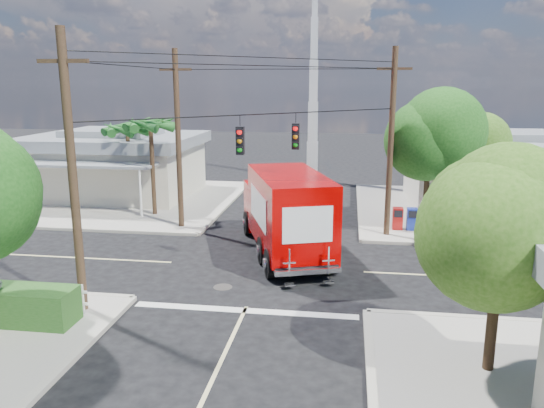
# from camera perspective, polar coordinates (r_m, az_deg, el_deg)

# --- Properties ---
(ground) EXTENTS (120.00, 120.00, 0.00)m
(ground) POSITION_cam_1_polar(r_m,az_deg,el_deg) (21.86, -0.76, -6.80)
(ground) COLOR black
(ground) RESTS_ON ground
(sidewalk_ne) EXTENTS (14.12, 14.12, 0.14)m
(sidewalk_ne) POSITION_cam_1_polar(r_m,az_deg,el_deg) (32.94, 21.45, -0.80)
(sidewalk_ne) COLOR #A09B91
(sidewalk_ne) RESTS_ON ground
(sidewalk_nw) EXTENTS (14.12, 14.12, 0.14)m
(sidewalk_nw) POSITION_cam_1_polar(r_m,az_deg,el_deg) (35.02, -15.72, 0.39)
(sidewalk_nw) COLOR #A09B91
(sidewalk_nw) RESTS_ON ground
(road_markings) EXTENTS (32.00, 32.00, 0.01)m
(road_markings) POSITION_cam_1_polar(r_m,az_deg,el_deg) (20.50, -1.41, -8.15)
(road_markings) COLOR beige
(road_markings) RESTS_ON ground
(building_ne) EXTENTS (11.80, 10.20, 4.50)m
(building_ne) POSITION_cam_1_polar(r_m,az_deg,el_deg) (33.97, 24.02, 3.24)
(building_ne) COLOR white
(building_ne) RESTS_ON sidewalk_ne
(building_nw) EXTENTS (10.80, 10.20, 4.30)m
(building_nw) POSITION_cam_1_polar(r_m,az_deg,el_deg) (36.52, -16.54, 4.27)
(building_nw) COLOR beige
(building_nw) RESTS_ON sidewalk_nw
(radio_tower) EXTENTS (0.80, 0.80, 17.00)m
(radio_tower) POSITION_cam_1_polar(r_m,az_deg,el_deg) (40.45, 4.45, 10.42)
(radio_tower) COLOR silver
(radio_tower) RESTS_ON ground
(tree_ne_front) EXTENTS (4.21, 4.14, 6.66)m
(tree_ne_front) POSITION_cam_1_polar(r_m,az_deg,el_deg) (27.49, 16.65, 6.94)
(tree_ne_front) COLOR #422D1C
(tree_ne_front) RESTS_ON sidewalk_ne
(tree_ne_back) EXTENTS (3.77, 3.66, 5.82)m
(tree_ne_back) POSITION_cam_1_polar(r_m,az_deg,el_deg) (30.18, 20.90, 6.01)
(tree_ne_back) COLOR #422D1C
(tree_ne_back) RESTS_ON sidewalk_ne
(tree_se) EXTENTS (3.67, 3.54, 5.62)m
(tree_se) POSITION_cam_1_polar(r_m,az_deg,el_deg) (14.01, 23.60, -1.94)
(tree_se) COLOR #422D1C
(tree_se) RESTS_ON sidewalk_se
(palm_nw_front) EXTENTS (3.01, 3.08, 5.59)m
(palm_nw_front) POSITION_cam_1_polar(r_m,az_deg,el_deg) (29.92, -12.94, 8.12)
(palm_nw_front) COLOR #422D1C
(palm_nw_front) RESTS_ON sidewalk_nw
(palm_nw_back) EXTENTS (3.01, 3.08, 5.19)m
(palm_nw_back) POSITION_cam_1_polar(r_m,az_deg,el_deg) (32.09, -15.30, 7.63)
(palm_nw_back) COLOR #422D1C
(palm_nw_back) RESTS_ON sidewalk_nw
(utility_poles) EXTENTS (12.00, 10.68, 9.00)m
(utility_poles) POSITION_cam_1_polar(r_m,az_deg,el_deg) (22.61, -4.14, 6.03)
(utility_poles) COLOR #473321
(utility_poles) RESTS_ON ground
(picket_fence) EXTENTS (5.94, 0.06, 1.00)m
(picket_fence) POSITION_cam_1_polar(r_m,az_deg,el_deg) (19.58, -27.07, -8.55)
(picket_fence) COLOR silver
(picket_fence) RESTS_ON sidewalk_sw
(vending_boxes) EXTENTS (1.90, 0.50, 1.10)m
(vending_boxes) POSITION_cam_1_polar(r_m,az_deg,el_deg) (27.54, 14.81, -1.56)
(vending_boxes) COLOR #A61312
(vending_boxes) RESTS_ON sidewalk_ne
(delivery_truck) EXTENTS (5.11, 8.86, 3.69)m
(delivery_truck) POSITION_cam_1_polar(r_m,az_deg,el_deg) (23.10, 1.47, -0.86)
(delivery_truck) COLOR black
(delivery_truck) RESTS_ON ground
(parked_car) EXTENTS (6.48, 4.35, 1.65)m
(parked_car) POSITION_cam_1_polar(r_m,az_deg,el_deg) (25.55, 23.42, -3.03)
(parked_car) COLOR silver
(parked_car) RESTS_ON ground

